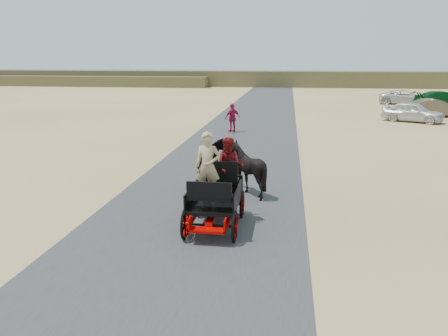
# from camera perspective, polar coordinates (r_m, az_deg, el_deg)

# --- Properties ---
(ground) EXTENTS (140.00, 140.00, 0.00)m
(ground) POSITION_cam_1_polar(r_m,az_deg,el_deg) (10.25, -6.21, -10.98)
(ground) COLOR tan
(road) EXTENTS (6.00, 140.00, 0.01)m
(road) POSITION_cam_1_polar(r_m,az_deg,el_deg) (10.25, -6.21, -10.95)
(road) COLOR #38383A
(road) RESTS_ON ground
(ridge_far) EXTENTS (140.00, 6.00, 2.40)m
(ridge_far) POSITION_cam_1_polar(r_m,az_deg,el_deg) (71.08, 6.50, 11.51)
(ridge_far) COLOR brown
(ridge_far) RESTS_ON ground
(ridge_near) EXTENTS (40.00, 4.00, 1.60)m
(ridge_near) POSITION_cam_1_polar(r_m,az_deg,el_deg) (74.48, -17.80, 10.75)
(ridge_near) COLOR brown
(ridge_near) RESTS_ON ground
(carriage) EXTENTS (1.30, 2.40, 0.72)m
(carriage) POSITION_cam_1_polar(r_m,az_deg,el_deg) (11.57, -1.15, -5.96)
(carriage) COLOR black
(carriage) RESTS_ON ground
(horse_left) EXTENTS (0.91, 2.01, 1.70)m
(horse_left) POSITION_cam_1_polar(r_m,az_deg,el_deg) (14.35, -1.36, 0.06)
(horse_left) COLOR black
(horse_left) RESTS_ON ground
(horse_right) EXTENTS (1.37, 1.54, 1.70)m
(horse_right) POSITION_cam_1_polar(r_m,az_deg,el_deg) (14.21, 3.01, -0.09)
(horse_right) COLOR black
(horse_right) RESTS_ON ground
(driver_man) EXTENTS (0.66, 0.43, 1.80)m
(driver_man) POSITION_cam_1_polar(r_m,az_deg,el_deg) (11.29, -2.14, 0.20)
(driver_man) COLOR tan
(driver_man) RESTS_ON carriage
(passenger_woman) EXTENTS (0.77, 0.60, 1.58)m
(passenger_woman) POSITION_cam_1_polar(r_m,az_deg,el_deg) (11.76, 0.74, 0.23)
(passenger_woman) COLOR #660C0F
(passenger_woman) RESTS_ON carriage
(pedestrian) EXTENTS (1.05, 0.97, 1.73)m
(pedestrian) POSITION_cam_1_polar(r_m,az_deg,el_deg) (26.41, 1.11, 6.58)
(pedestrian) COLOR #A7133B
(pedestrian) RESTS_ON ground
(car_a) EXTENTS (4.36, 3.41, 1.39)m
(car_a) POSITION_cam_1_polar(r_m,az_deg,el_deg) (33.47, 23.44, 6.73)
(car_a) COLOR silver
(car_a) RESTS_ON ground
(car_b) EXTENTS (4.16, 1.69, 1.34)m
(car_b) POSITION_cam_1_polar(r_m,az_deg,el_deg) (37.16, 25.85, 7.08)
(car_b) COLOR brown
(car_b) RESTS_ON ground
(car_c) EXTENTS (5.33, 3.00, 1.46)m
(car_c) POSITION_cam_1_polar(r_m,az_deg,el_deg) (44.80, 26.66, 8.03)
(car_c) COLOR #0C4C19
(car_c) RESTS_ON ground
(car_d) EXTENTS (5.24, 3.27, 1.35)m
(car_d) POSITION_cam_1_polar(r_m,az_deg,el_deg) (46.24, 22.59, 8.53)
(car_d) COLOR silver
(car_d) RESTS_ON ground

